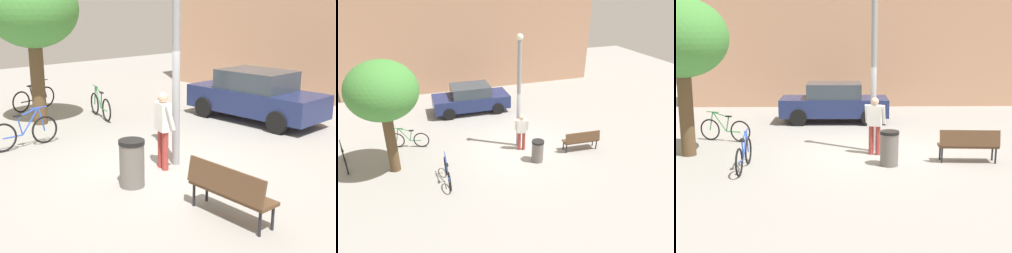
{
  "view_description": "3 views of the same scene",
  "coord_description": "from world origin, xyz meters",
  "views": [
    {
      "loc": [
        6.66,
        -6.36,
        3.39
      ],
      "look_at": [
        -0.24,
        0.36,
        0.82
      ],
      "focal_mm": 48.17,
      "sensor_mm": 36.0,
      "label": 1
    },
    {
      "loc": [
        -4.55,
        -11.56,
        7.1
      ],
      "look_at": [
        -0.66,
        0.18,
        1.14
      ],
      "focal_mm": 34.01,
      "sensor_mm": 36.0,
      "label": 2
    },
    {
      "loc": [
        -1.2,
        -12.63,
        3.45
      ],
      "look_at": [
        -0.89,
        -0.12,
        0.86
      ],
      "focal_mm": 48.04,
      "sensor_mm": 36.0,
      "label": 3
    }
  ],
  "objects": [
    {
      "name": "bicycle_blue",
      "position": [
        -3.5,
        -1.42,
        0.38
      ],
      "size": [
        0.09,
        1.81,
        0.97
      ],
      "color": "black",
      "rests_on": "ground_plane"
    },
    {
      "name": "ground_plane",
      "position": [
        0.0,
        0.0,
        0.0
      ],
      "size": [
        36.0,
        36.0,
        0.0
      ],
      "primitive_type": "plane",
      "color": "gray"
    },
    {
      "name": "bicycle_black",
      "position": [
        -7.28,
        0.87,
        0.38
      ],
      "size": [
        0.46,
        1.77,
        0.97
      ],
      "color": "black",
      "rests_on": "ground_plane"
    },
    {
      "name": "plaza_tree",
      "position": [
        -5.37,
        0.03,
        3.29
      ],
      "size": [
        2.59,
        2.59,
        4.44
      ],
      "color": "brown",
      "rests_on": "ground_plane"
    },
    {
      "name": "lamppost",
      "position": [
        -0.02,
        0.38,
        2.72
      ],
      "size": [
        0.28,
        0.28,
        4.99
      ],
      "color": "gray",
      "rests_on": "ground_plane"
    },
    {
      "name": "building_facade",
      "position": [
        0.0,
        9.74,
        3.05
      ],
      "size": [
        16.84,
        2.0,
        6.11
      ],
      "primitive_type": "cube",
      "color": "tan",
      "rests_on": "ground_plane"
    },
    {
      "name": "person_by_lamppost",
      "position": [
        -0.01,
        -0.01,
        0.97
      ],
      "size": [
        0.63,
        0.41,
        1.67
      ],
      "color": "#9E3833",
      "rests_on": "ground_plane"
    },
    {
      "name": "park_bench",
      "position": [
        2.47,
        -0.91,
        0.55
      ],
      "size": [
        1.63,
        0.57,
        0.92
      ],
      "color": "#513823",
      "rests_on": "ground_plane"
    },
    {
      "name": "trash_bin",
      "position": [
        0.29,
        -1.13,
        0.47
      ],
      "size": [
        0.51,
        0.51,
        0.93
      ],
      "color": "#66605B",
      "rests_on": "ground_plane"
    },
    {
      "name": "bicycle_green",
      "position": [
        -4.73,
        1.76,
        0.38
      ],
      "size": [
        1.75,
        0.56,
        0.97
      ],
      "color": "black",
      "rests_on": "ground_plane"
    },
    {
      "name": "parked_car_navy",
      "position": [
        -1.16,
        4.98,
        0.77
      ],
      "size": [
        4.23,
        1.88,
        1.55
      ],
      "color": "navy",
      "rests_on": "ground_plane"
    }
  ]
}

